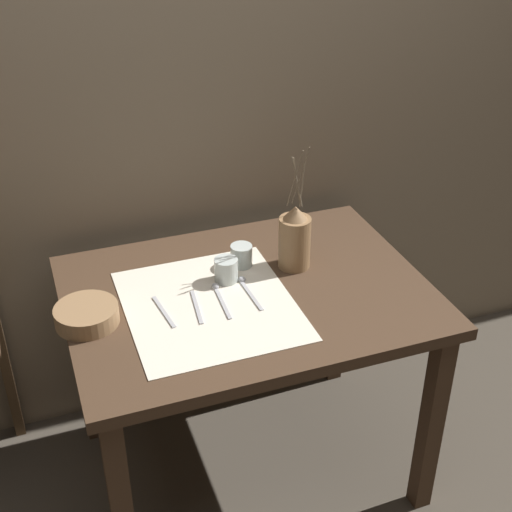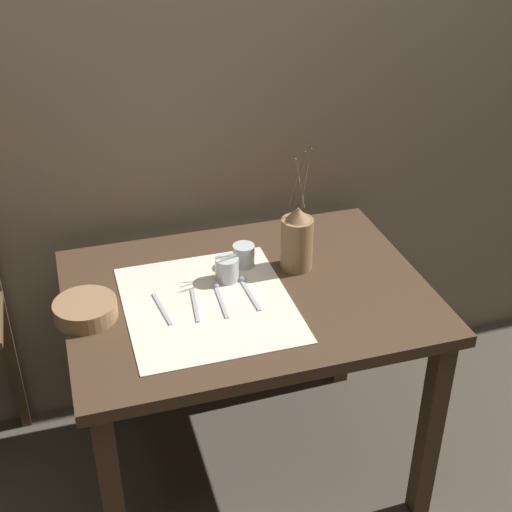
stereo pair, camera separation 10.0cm
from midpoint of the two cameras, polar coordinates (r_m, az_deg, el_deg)
The scene contains 12 objects.
ground_plane at distance 2.74m, azimuth 0.49°, elevation -16.33°, with size 12.00×12.00×0.00m, color #473F35.
stone_wall_back at distance 2.49m, azimuth -3.05°, elevation 11.97°, with size 7.00×0.06×2.40m.
wooden_table at distance 2.29m, azimuth 0.56°, elevation -4.96°, with size 1.12×0.83×0.77m.
linen_cloth at distance 2.17m, azimuth -2.54°, elevation -3.85°, with size 0.50×0.55×0.00m.
pitcher_with_flowers at distance 2.30m, azimuth 4.54°, elevation 1.30°, with size 0.10×0.10×0.43m.
wooden_bowl at distance 2.14m, azimuth -12.18°, elevation -4.30°, with size 0.19×0.19×0.05m.
glass_tumbler_near at distance 2.26m, azimuth -1.07°, elevation -1.06°, with size 0.08×0.08×0.08m.
glass_tumbler_far at distance 2.33m, azimuth 0.23°, elevation 0.05°, with size 0.07×0.07×0.07m.
fork_inner at distance 2.15m, azimuth -6.20°, elevation -4.24°, with size 0.03×0.17×0.00m.
knife_center at distance 2.16m, azimuth -3.57°, elevation -3.96°, with size 0.03×0.17×0.00m.
spoon_inner at distance 2.21m, azimuth -1.79°, elevation -2.87°, with size 0.03×0.19×0.02m.
spoon_outer at distance 2.24m, azimuth 0.40°, elevation -2.37°, with size 0.03×0.19×0.02m.
Camera 2 is at (-0.51, -1.78, 2.02)m, focal length 50.00 mm.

